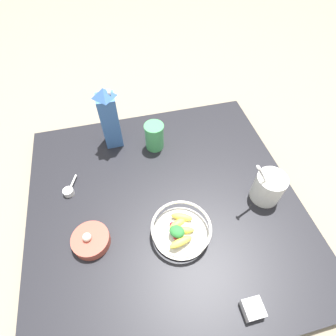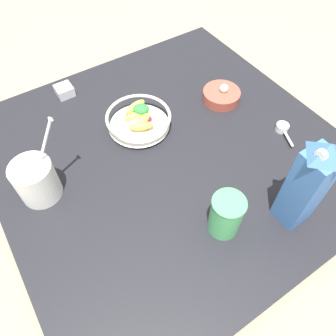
{
  "view_description": "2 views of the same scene",
  "coord_description": "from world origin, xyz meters",
  "px_view_note": "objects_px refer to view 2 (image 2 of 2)",
  "views": [
    {
      "loc": [
        -0.49,
        0.11,
        0.92
      ],
      "look_at": [
        0.1,
        -0.04,
        0.12
      ],
      "focal_mm": 28.0,
      "sensor_mm": 36.0,
      "label": 1
    },
    {
      "loc": [
        0.55,
        -0.36,
        0.82
      ],
      "look_at": [
        0.11,
        -0.08,
        0.13
      ],
      "focal_mm": 35.0,
      "sensor_mm": 36.0,
      "label": 2
    }
  ],
  "objects_px": {
    "fruit_bowl": "(139,120)",
    "drinking_cup": "(226,214)",
    "yogurt_tub": "(36,179)",
    "garlic_bowl": "(221,95)",
    "spice_jar": "(65,91)",
    "milk_carton": "(307,184)"
  },
  "relations": [
    {
      "from": "fruit_bowl",
      "to": "drinking_cup",
      "type": "xyz_separation_m",
      "value": [
        0.43,
        0.0,
        0.03
      ]
    },
    {
      "from": "yogurt_tub",
      "to": "garlic_bowl",
      "type": "height_order",
      "value": "yogurt_tub"
    },
    {
      "from": "spice_jar",
      "to": "fruit_bowl",
      "type": "bearing_deg",
      "value": 26.41
    },
    {
      "from": "garlic_bowl",
      "to": "yogurt_tub",
      "type": "bearing_deg",
      "value": -87.36
    },
    {
      "from": "yogurt_tub",
      "to": "garlic_bowl",
      "type": "xyz_separation_m",
      "value": [
        -0.03,
        0.66,
        -0.05
      ]
    },
    {
      "from": "fruit_bowl",
      "to": "drinking_cup",
      "type": "height_order",
      "value": "drinking_cup"
    },
    {
      "from": "fruit_bowl",
      "to": "yogurt_tub",
      "type": "relative_size",
      "value": 0.9
    },
    {
      "from": "fruit_bowl",
      "to": "garlic_bowl",
      "type": "relative_size",
      "value": 1.62
    },
    {
      "from": "spice_jar",
      "to": "yogurt_tub",
      "type": "bearing_deg",
      "value": -31.19
    },
    {
      "from": "yogurt_tub",
      "to": "drinking_cup",
      "type": "xyz_separation_m",
      "value": [
        0.36,
        0.36,
        -0.0
      ]
    },
    {
      "from": "yogurt_tub",
      "to": "garlic_bowl",
      "type": "bearing_deg",
      "value": 92.64
    },
    {
      "from": "spice_jar",
      "to": "garlic_bowl",
      "type": "relative_size",
      "value": 0.44
    },
    {
      "from": "drinking_cup",
      "to": "yogurt_tub",
      "type": "bearing_deg",
      "value": -135.19
    },
    {
      "from": "yogurt_tub",
      "to": "drinking_cup",
      "type": "height_order",
      "value": "yogurt_tub"
    },
    {
      "from": "yogurt_tub",
      "to": "garlic_bowl",
      "type": "relative_size",
      "value": 1.81
    },
    {
      "from": "milk_carton",
      "to": "spice_jar",
      "type": "bearing_deg",
      "value": -158.19
    },
    {
      "from": "milk_carton",
      "to": "garlic_bowl",
      "type": "relative_size",
      "value": 2.24
    },
    {
      "from": "fruit_bowl",
      "to": "drinking_cup",
      "type": "distance_m",
      "value": 0.43
    },
    {
      "from": "milk_carton",
      "to": "spice_jar",
      "type": "height_order",
      "value": "milk_carton"
    },
    {
      "from": "milk_carton",
      "to": "drinking_cup",
      "type": "xyz_separation_m",
      "value": [
        -0.07,
        -0.17,
        -0.08
      ]
    },
    {
      "from": "drinking_cup",
      "to": "garlic_bowl",
      "type": "relative_size",
      "value": 0.97
    },
    {
      "from": "garlic_bowl",
      "to": "milk_carton",
      "type": "bearing_deg",
      "value": -16.18
    }
  ]
}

